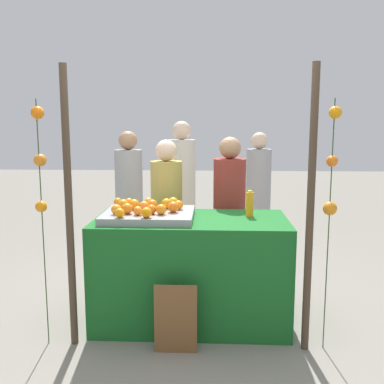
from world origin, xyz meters
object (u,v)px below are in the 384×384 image
Objects in this scene: orange_0 at (144,206)px; stall_counter at (191,270)px; juice_bottle at (250,204)px; vendor_right at (229,222)px; orange_1 at (173,202)px; vendor_left at (167,223)px; chalkboard_sign at (176,319)px.

stall_counter is at bearing 1.79° from orange_0.
vendor_right is at bearing 105.96° from juice_bottle.
orange_0 is 1.02m from vendor_right.
juice_bottle is (0.66, -0.07, 0.00)m from orange_1.
vendor_left is (0.12, 0.63, -0.29)m from orange_0.
orange_1 is at bearing 39.14° from orange_0.
vendor_left is (-0.27, 0.62, 0.26)m from stall_counter.
juice_bottle reaches higher than orange_0.
chalkboard_sign is at bearing -83.75° from orange_1.
stall_counter is 1.03× the size of vendor_right.
juice_bottle is 0.62m from vendor_right.
orange_1 is at bearing 174.22° from juice_bottle.
stall_counter is 2.99× the size of chalkboard_sign.
chalkboard_sign is 0.34× the size of vendor_right.
chalkboard_sign is at bearing -131.71° from juice_bottle.
vendor_left is (-0.77, 0.51, -0.29)m from juice_bottle.
vendor_right reaches higher than orange_1.
orange_1 is at bearing 134.02° from stall_counter.
vendor_right is at bearing 41.55° from orange_0.
vendor_left is at bearing 103.14° from orange_1.
orange_1 is 0.67m from juice_bottle.
juice_bottle is 1.16m from chalkboard_sign.
vendor_left reaches higher than orange_0.
juice_bottle is at bearing -5.78° from orange_1.
juice_bottle is 0.15× the size of vendor_left.
vendor_right is at bearing 70.11° from chalkboard_sign.
orange_1 is 0.06× the size of vendor_right.
orange_1 reaches higher than stall_counter.
vendor_right is (0.74, 0.65, -0.28)m from orange_0.
vendor_left is (-0.10, 0.45, -0.29)m from orange_1.
vendor_right reaches higher than juice_bottle.
stall_counter is 0.59m from chalkboard_sign.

